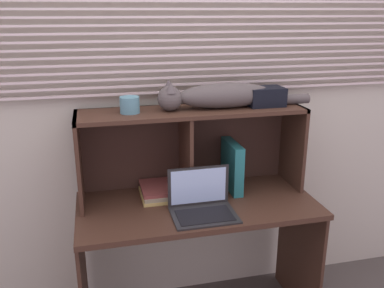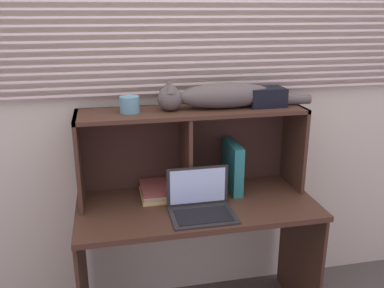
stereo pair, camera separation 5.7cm
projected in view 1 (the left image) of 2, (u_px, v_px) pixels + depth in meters
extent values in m
cube|color=beige|center=(184.00, 106.00, 2.45)|extent=(4.40, 0.04, 2.50)
cube|color=silver|center=(186.00, 91.00, 2.38)|extent=(3.43, 0.02, 0.01)
cube|color=silver|center=(186.00, 84.00, 2.36)|extent=(3.43, 0.02, 0.01)
cube|color=silver|center=(186.00, 77.00, 2.35)|extent=(3.43, 0.02, 0.01)
cube|color=silver|center=(186.00, 70.00, 2.34)|extent=(3.43, 0.02, 0.01)
cube|color=silver|center=(186.00, 62.00, 2.33)|extent=(3.43, 0.02, 0.01)
cube|color=silver|center=(186.00, 55.00, 2.31)|extent=(3.43, 0.02, 0.01)
cube|color=silver|center=(185.00, 48.00, 2.30)|extent=(3.43, 0.02, 0.01)
cube|color=silver|center=(185.00, 40.00, 2.29)|extent=(3.43, 0.02, 0.01)
cube|color=silver|center=(185.00, 32.00, 2.28)|extent=(3.43, 0.02, 0.01)
cube|color=silver|center=(185.00, 25.00, 2.26)|extent=(3.43, 0.02, 0.01)
cube|color=silver|center=(185.00, 17.00, 2.25)|extent=(3.43, 0.02, 0.01)
cube|color=silver|center=(185.00, 9.00, 2.24)|extent=(3.43, 0.02, 0.01)
cube|color=silver|center=(185.00, 1.00, 2.23)|extent=(3.43, 0.02, 0.01)
cube|color=#40281C|center=(198.00, 205.00, 2.29)|extent=(1.30, 0.61, 0.03)
cube|color=#40281C|center=(83.00, 282.00, 2.26)|extent=(0.02, 0.54, 0.75)
cube|color=#40281C|center=(299.00, 252.00, 2.55)|extent=(0.02, 0.54, 0.75)
cube|color=#40281C|center=(192.00, 111.00, 2.26)|extent=(1.25, 0.31, 0.02)
cube|color=#40281C|center=(79.00, 161.00, 2.20)|extent=(0.02, 0.31, 0.49)
cube|color=#40281C|center=(293.00, 145.00, 2.47)|extent=(0.02, 0.31, 0.49)
cube|color=#40281C|center=(186.00, 155.00, 2.33)|extent=(0.02, 0.30, 0.47)
cube|color=#3B261D|center=(186.00, 144.00, 2.47)|extent=(1.25, 0.01, 0.49)
ellipsoid|color=#514B49|center=(225.00, 95.00, 2.28)|extent=(0.54, 0.16, 0.14)
sphere|color=#514B49|center=(170.00, 99.00, 2.21)|extent=(0.13, 0.13, 0.13)
cone|color=#554E4D|center=(171.00, 87.00, 2.16)|extent=(0.06, 0.06, 0.06)
cone|color=#50494B|center=(168.00, 85.00, 2.22)|extent=(0.06, 0.06, 0.06)
cylinder|color=#514B49|center=(286.00, 99.00, 2.37)|extent=(0.27, 0.06, 0.06)
cube|color=black|center=(204.00, 215.00, 2.13)|extent=(0.33, 0.25, 0.01)
cube|color=black|center=(198.00, 186.00, 2.21)|extent=(0.33, 0.01, 0.22)
cube|color=#ADD1F9|center=(199.00, 186.00, 2.21)|extent=(0.30, 0.00, 0.19)
cube|color=black|center=(205.00, 215.00, 2.12)|extent=(0.28, 0.17, 0.00)
cube|color=#227374|center=(232.00, 166.00, 2.42)|extent=(0.06, 0.26, 0.29)
cube|color=tan|center=(157.00, 195.00, 2.36)|extent=(0.19, 0.24, 0.02)
cube|color=gray|center=(158.00, 191.00, 2.35)|extent=(0.19, 0.24, 0.02)
cube|color=brown|center=(157.00, 188.00, 2.35)|extent=(0.19, 0.24, 0.02)
cylinder|color=teal|center=(130.00, 105.00, 2.17)|extent=(0.10, 0.10, 0.09)
cube|color=black|center=(265.00, 96.00, 2.33)|extent=(0.20, 0.15, 0.10)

